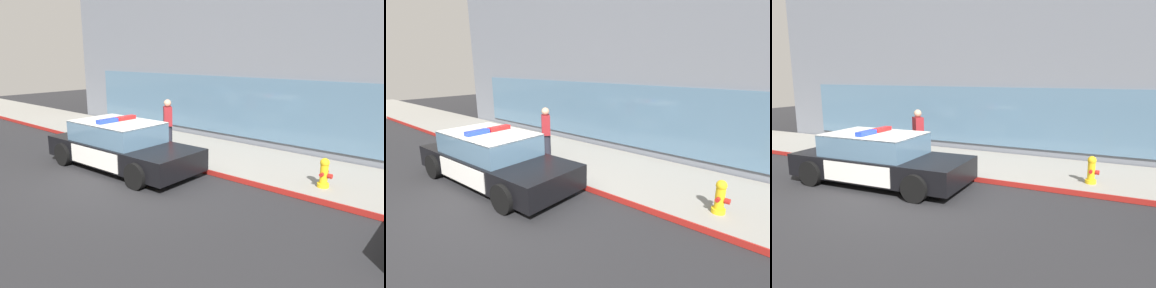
# 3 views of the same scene
# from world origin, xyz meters

# --- Properties ---
(ground) EXTENTS (48.00, 48.00, 0.00)m
(ground) POSITION_xyz_m (0.00, 0.00, 0.00)
(ground) COLOR #262628
(sidewalk) EXTENTS (48.00, 3.24, 0.15)m
(sidewalk) POSITION_xyz_m (0.00, 3.49, 0.07)
(sidewalk) COLOR gray
(sidewalk) RESTS_ON ground
(curb_red_paint) EXTENTS (28.80, 0.04, 0.14)m
(curb_red_paint) POSITION_xyz_m (0.00, 1.86, 0.08)
(curb_red_paint) COLOR maroon
(curb_red_paint) RESTS_ON ground
(storefront_building) EXTENTS (23.10, 10.46, 9.74)m
(storefront_building) POSITION_xyz_m (1.69, 10.34, 4.87)
(storefront_building) COLOR slate
(storefront_building) RESTS_ON ground
(police_cruiser) EXTENTS (4.95, 2.22, 1.49)m
(police_cruiser) POSITION_xyz_m (-1.25, 0.67, 0.68)
(police_cruiser) COLOR black
(police_cruiser) RESTS_ON ground
(fire_hydrant) EXTENTS (0.34, 0.39, 0.73)m
(fire_hydrant) POSITION_xyz_m (4.06, 2.60, 0.50)
(fire_hydrant) COLOR gold
(fire_hydrant) RESTS_ON sidewalk
(pedestrian_on_sidewalk) EXTENTS (0.47, 0.46, 1.71)m
(pedestrian_on_sidewalk) POSITION_xyz_m (-1.23, 2.60, 1.01)
(pedestrian_on_sidewalk) COLOR #23232D
(pedestrian_on_sidewalk) RESTS_ON sidewalk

